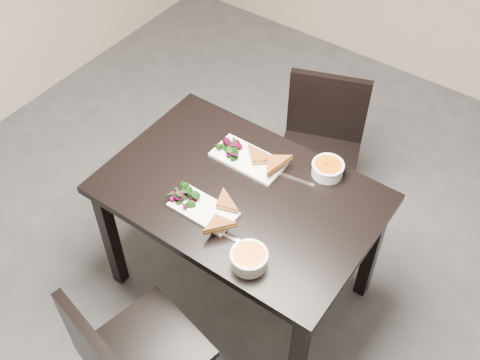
% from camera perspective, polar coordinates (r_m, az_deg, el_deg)
% --- Properties ---
extents(room_shell, '(5.02, 5.02, 2.81)m').
position_cam_1_polar(room_shell, '(1.47, 7.13, 13.53)').
color(room_shell, beige).
rests_on(room_shell, ground).
extents(table, '(1.20, 0.80, 0.75)m').
position_cam_1_polar(table, '(2.61, 0.00, -2.51)').
color(table, black).
rests_on(table, ground).
extents(chair_near, '(0.50, 0.50, 0.85)m').
position_cam_1_polar(chair_near, '(2.44, -10.85, -16.77)').
color(chair_near, black).
rests_on(chair_near, ground).
extents(chair_far, '(0.54, 0.54, 0.85)m').
position_cam_1_polar(chair_far, '(3.15, 7.96, 3.59)').
color(chair_far, black).
rests_on(chair_far, ground).
extents(plate_near, '(0.29, 0.14, 0.01)m').
position_cam_1_polar(plate_near, '(2.46, -3.64, -2.93)').
color(plate_near, white).
rests_on(plate_near, table).
extents(sandwich_near, '(0.17, 0.15, 0.05)m').
position_cam_1_polar(sandwich_near, '(2.41, -2.24, -2.93)').
color(sandwich_near, '#A35322').
rests_on(sandwich_near, plate_near).
extents(salad_near, '(0.09, 0.08, 0.04)m').
position_cam_1_polar(salad_near, '(2.48, -5.49, -1.48)').
color(salad_near, black).
rests_on(salad_near, plate_near).
extents(soup_bowl_near, '(0.15, 0.15, 0.07)m').
position_cam_1_polar(soup_bowl_near, '(2.26, 0.90, -7.69)').
color(soup_bowl_near, white).
rests_on(soup_bowl_near, table).
extents(cutlery_near, '(0.18, 0.04, 0.00)m').
position_cam_1_polar(cutlery_near, '(2.35, 0.10, -6.14)').
color(cutlery_near, silver).
rests_on(cutlery_near, table).
extents(plate_far, '(0.33, 0.17, 0.02)m').
position_cam_1_polar(plate_far, '(2.65, 0.79, 2.05)').
color(plate_far, white).
rests_on(plate_far, table).
extents(sandwich_far, '(0.21, 0.21, 0.05)m').
position_cam_1_polar(sandwich_far, '(2.59, 1.79, 1.81)').
color(sandwich_far, '#A35322').
rests_on(sandwich_far, plate_far).
extents(salad_far, '(0.10, 0.09, 0.05)m').
position_cam_1_polar(salad_far, '(2.67, -0.96, 3.41)').
color(salad_far, black).
rests_on(salad_far, plate_far).
extents(soup_bowl_far, '(0.15, 0.15, 0.07)m').
position_cam_1_polar(soup_bowl_far, '(2.60, 8.64, 1.17)').
color(soup_bowl_far, white).
rests_on(soup_bowl_far, table).
extents(cutlery_far, '(0.18, 0.04, 0.00)m').
position_cam_1_polar(cutlery_far, '(2.59, 5.44, 0.11)').
color(cutlery_far, silver).
rests_on(cutlery_far, table).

